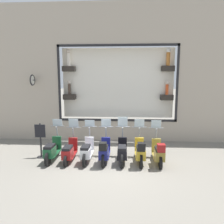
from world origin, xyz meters
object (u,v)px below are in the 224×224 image
scooter_black_2 (122,151)px  scooter_green_6 (52,150)px  shop_sign_post (41,139)px  scooter_yellow_1 (140,151)px  scooter_white_4 (87,151)px  scooter_red_5 (69,151)px  scooter_navy_3 (104,151)px  scooter_olive_0 (159,152)px

scooter_black_2 → scooter_green_6: size_ratio=1.00×
scooter_black_2 → shop_sign_post: scooter_black_2 is taller
scooter_yellow_1 → scooter_white_4: bearing=88.5°
scooter_red_5 → scooter_green_6: (0.01, 0.71, 0.03)m
scooter_navy_3 → scooter_white_4: bearing=85.3°
scooter_red_5 → scooter_green_6: 0.71m
scooter_white_4 → shop_sign_post: (0.35, 2.03, 0.35)m
scooter_white_4 → scooter_red_5: (-0.01, 0.71, -0.03)m
scooter_black_2 → scooter_white_4: scooter_black_2 is taller
scooter_white_4 → scooter_green_6: scooter_green_6 is taller
scooter_red_5 → scooter_green_6: size_ratio=0.99×
scooter_olive_0 → shop_sign_post: size_ratio=1.21×
scooter_olive_0 → shop_sign_post: bearing=85.1°
scooter_navy_3 → scooter_red_5: (0.05, 1.43, -0.07)m
scooter_yellow_1 → scooter_red_5: size_ratio=1.01×
scooter_navy_3 → scooter_green_6: scooter_navy_3 is taller
scooter_olive_0 → scooter_white_4: scooter_olive_0 is taller
scooter_yellow_1 → scooter_black_2: scooter_black_2 is taller
scooter_olive_0 → scooter_green_6: (0.07, 4.28, -0.02)m
scooter_yellow_1 → shop_sign_post: (0.41, 4.17, 0.30)m
scooter_olive_0 → scooter_red_5: scooter_red_5 is taller
scooter_yellow_1 → scooter_navy_3: 1.43m
scooter_white_4 → scooter_red_5: 0.71m
scooter_yellow_1 → scooter_green_6: 3.57m
scooter_green_6 → shop_sign_post: (0.35, 0.60, 0.34)m
scooter_red_5 → shop_sign_post: bearing=74.8°
scooter_black_2 → scooter_navy_3: size_ratio=1.00×
scooter_yellow_1 → scooter_red_5: 2.85m
shop_sign_post → scooter_black_2: bearing=-95.7°
scooter_yellow_1 → scooter_red_5: scooter_yellow_1 is taller
scooter_navy_3 → scooter_green_6: bearing=88.4°
scooter_black_2 → scooter_white_4: size_ratio=1.00×
scooter_black_2 → scooter_navy_3: (-0.06, 0.71, 0.03)m
scooter_yellow_1 → shop_sign_post: size_ratio=1.22×
scooter_olive_0 → scooter_yellow_1: scooter_yellow_1 is taller
scooter_black_2 → scooter_red_5: (-0.01, 2.14, -0.04)m
scooter_white_4 → shop_sign_post: scooter_white_4 is taller
scooter_olive_0 → shop_sign_post: 4.91m
scooter_olive_0 → scooter_green_6: bearing=89.1°
scooter_olive_0 → scooter_green_6: same height
scooter_navy_3 → scooter_olive_0: bearing=-90.2°
scooter_navy_3 → scooter_green_6: size_ratio=1.00×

